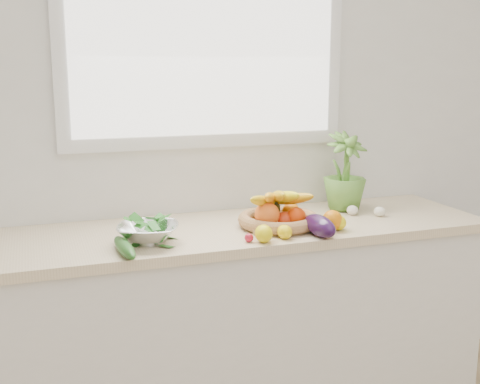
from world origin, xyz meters
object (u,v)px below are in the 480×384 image
object	(u,v)px
apple	(284,220)
eggplant	(320,226)
colander_with_spinach	(148,228)
cucumber	(125,247)
potted_herb	(345,171)
fruit_basket	(278,215)

from	to	relation	value
apple	eggplant	distance (m)	0.17
eggplant	colander_with_spinach	bearing A→B (deg)	169.46
cucumber	colander_with_spinach	world-z (taller)	colander_with_spinach
potted_herb	fruit_basket	world-z (taller)	potted_herb
eggplant	potted_herb	bearing A→B (deg)	50.00
cucumber	fruit_basket	world-z (taller)	fruit_basket
fruit_basket	colander_with_spinach	size ratio (longest dim) A/B	1.38
eggplant	fruit_basket	size ratio (longest dim) A/B	0.53
fruit_basket	potted_herb	bearing A→B (deg)	24.16
apple	fruit_basket	xyz separation A→B (m)	(-0.01, 0.04, 0.01)
cucumber	fruit_basket	distance (m)	0.68
apple	colander_with_spinach	distance (m)	0.57
cucumber	potted_herb	distance (m)	1.14
apple	eggplant	xyz separation A→B (m)	(0.09, -0.15, 0.01)
fruit_basket	colander_with_spinach	bearing A→B (deg)	-173.51
apple	potted_herb	xyz separation A→B (m)	(0.40, 0.22, 0.15)
apple	fruit_basket	world-z (taller)	fruit_basket
eggplant	colander_with_spinach	world-z (taller)	colander_with_spinach
eggplant	fruit_basket	bearing A→B (deg)	118.08
potted_herb	colander_with_spinach	distance (m)	1.01
apple	cucumber	world-z (taller)	apple
eggplant	potted_herb	distance (m)	0.50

